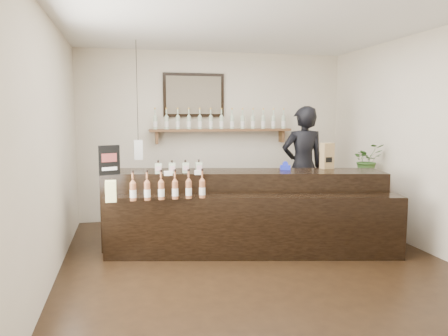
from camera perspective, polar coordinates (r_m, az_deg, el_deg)
name	(u,v)px	position (r m, az deg, el deg)	size (l,w,h in m)	color
ground	(256,263)	(5.32, 4.22, -12.24)	(5.00, 5.00, 0.00)	black
room_shell	(257,119)	(5.03, 4.39, 6.42)	(5.00, 5.00, 5.00)	beige
back_wall_decor	(207,115)	(7.30, -2.23, 6.95)	(2.66, 0.96, 1.69)	brown
counter	(246,213)	(5.72, 2.86, -5.90)	(3.69, 1.74, 1.19)	black
promo_sign	(109,160)	(5.51, -14.75, 0.99)	(0.25, 0.11, 0.36)	black
paper_bag	(327,156)	(6.15, 13.31, 1.57)	(0.18, 0.14, 0.35)	olive
tape_dispenser	(285,167)	(5.91, 8.01, 0.19)	(0.15, 0.09, 0.12)	#1C29C7
side_cabinet	(365,204)	(6.88, 17.99, -4.50)	(0.60, 0.70, 0.85)	brown
potted_plant	(367,160)	(6.78, 18.20, 1.02)	(0.43, 0.37, 0.48)	#355E25
shopkeeper	(303,159)	(6.94, 10.27, 1.17)	(0.78, 0.51, 2.13)	black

